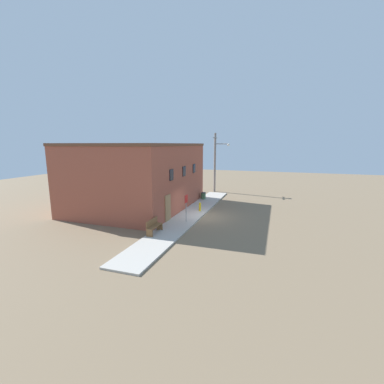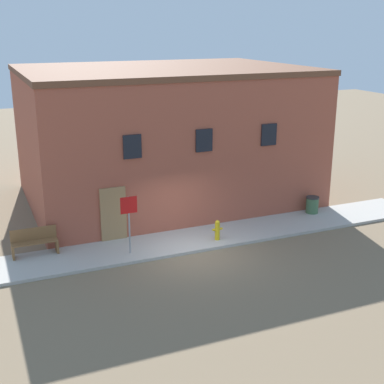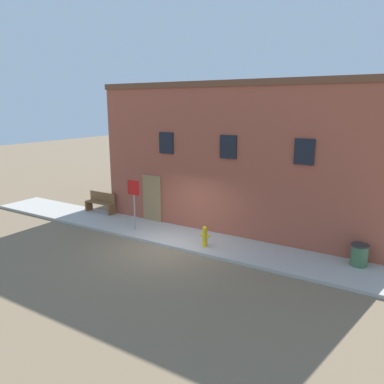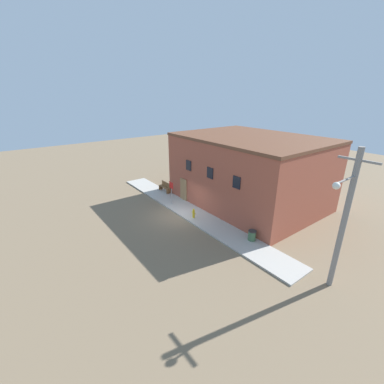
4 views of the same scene
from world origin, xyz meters
The scene contains 7 objects.
ground_plane centered at (0.00, 0.00, 0.00)m, with size 80.00×80.00×0.00m, color #7A664C.
sidewalk centered at (0.00, 1.12, 0.06)m, with size 21.49×2.23×0.11m.
brick_building centered at (1.39, 6.86, 3.10)m, with size 12.65×9.37×6.19m.
fire_hydrant centered at (1.27, 0.64, 0.51)m, with size 0.41×0.19×0.79m.
stop_sign centered at (-2.18, 0.72, 1.59)m, with size 0.61×0.06×2.14m.
bench centered at (-5.36, 1.94, 0.60)m, with size 1.61×0.44×0.98m.
trash_bin centered at (6.44, 1.81, 0.48)m, with size 0.56×0.56×0.73m.
Camera 2 is at (-7.06, -16.56, 8.02)m, focal length 50.00 mm.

